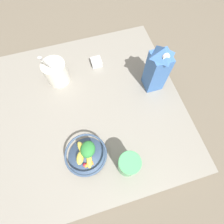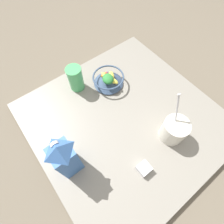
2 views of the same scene
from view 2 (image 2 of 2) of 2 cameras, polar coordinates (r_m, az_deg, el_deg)
ground_plane at (r=1.03m, az=4.09°, el=-2.98°), size 6.00×6.00×0.00m
countertop at (r=1.01m, az=4.16°, el=-2.51°), size 0.99×0.99×0.04m
fruit_bowl at (r=1.09m, az=-1.16°, el=10.57°), size 0.19×0.19×0.10m
milk_carton at (r=0.79m, az=-15.03°, el=-14.23°), size 0.09×0.09×0.29m
yogurt_tub at (r=0.93m, az=19.64°, el=-5.40°), size 0.13×0.15×0.28m
drinking_cup at (r=1.06m, az=-11.84°, el=10.77°), size 0.09×0.09×0.16m
spice_jar at (r=0.89m, az=10.37°, el=-17.68°), size 0.06×0.06×0.04m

